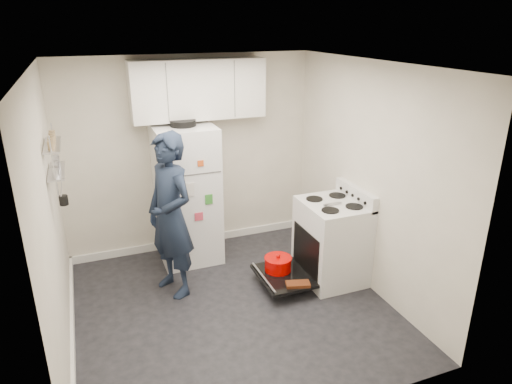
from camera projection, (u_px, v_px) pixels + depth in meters
name	position (u px, v px, depth m)	size (l,w,h in m)	color
room	(226.00, 201.00, 4.46)	(3.21, 3.21, 2.51)	black
electric_range	(330.00, 242.00, 5.27)	(0.66, 0.76, 1.10)	silver
open_oven_door	(281.00, 270.00, 5.21)	(0.55, 0.71, 0.24)	black
refrigerator	(187.00, 194.00, 5.61)	(0.72, 0.74, 1.78)	white
upper_cabinets	(198.00, 89.00, 5.41)	(1.60, 0.33, 0.70)	silver
wall_shelf_rack	(55.00, 159.00, 4.19)	(0.14, 0.60, 0.61)	#B2B2B7
person	(170.00, 216.00, 4.86)	(0.66, 0.44, 1.82)	#172033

